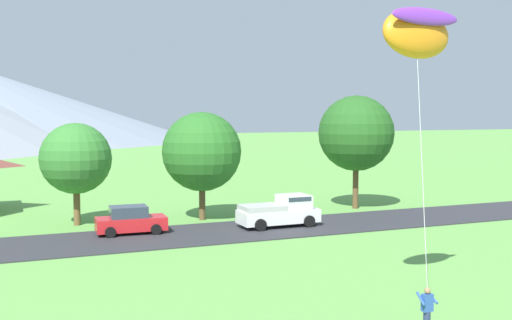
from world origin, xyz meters
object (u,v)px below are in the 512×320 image
Objects in this scene: tree_right_of_center at (356,133)px; kite_flyer_with_kite at (417,37)px; parked_car_red_west_end at (130,221)px; tree_center at (202,152)px; tree_near_left at (76,159)px; pickup_truck_white_east_side at (280,211)px.

kite_flyer_with_kite is (-11.05, -22.09, 4.37)m from tree_right_of_center.
parked_car_red_west_end is 0.38× the size of kite_flyer_with_kite.
tree_right_of_center is at bearing 1.33° from tree_center.
kite_flyer_with_kite reaches higher than tree_near_left.
tree_right_of_center is 11.01m from pickup_truck_white_east_side.
tree_center is 22.52m from kite_flyer_with_kite.
tree_right_of_center is at bearing 29.65° from pickup_truck_white_east_side.
tree_right_of_center is (20.73, -0.91, 1.41)m from tree_near_left.
tree_center is 7.58m from parked_car_red_west_end.
tree_center reaches higher than parked_car_red_west_end.
tree_center is (8.26, -1.20, 0.32)m from tree_near_left.
kite_flyer_with_kite is (1.42, -21.80, 5.46)m from tree_center.
kite_flyer_with_kite reaches higher than parked_car_red_west_end.
tree_right_of_center reaches higher than parked_car_red_west_end.
tree_right_of_center is 0.77× the size of kite_flyer_with_kite.
tree_right_of_center is at bearing 11.31° from parked_car_red_west_end.
tree_near_left is 25.61m from kite_flyer_with_kite.
tree_near_left is at bearing 171.75° from tree_center.
tree_right_of_center is (12.47, 0.29, 1.09)m from tree_center.
tree_center is 0.66× the size of kite_flyer_with_kite.
tree_near_left is 13.84m from pickup_truck_white_east_side.
tree_center is at bearing -8.25° from tree_near_left.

